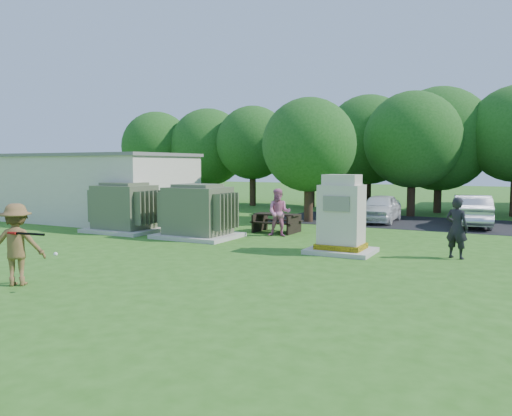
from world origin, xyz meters
The scene contains 15 objects.
ground centered at (0.00, 0.00, 0.00)m, with size 120.00×120.00×0.00m, color #2D6619.
service_building centered at (-11.00, 7.00, 1.60)m, with size 10.00×5.00×3.20m, color beige.
service_building_roof centered at (-11.00, 7.00, 3.27)m, with size 10.20×5.20×0.15m, color slate.
parking_strip centered at (7.00, 13.50, 0.01)m, with size 20.00×6.00×0.01m, color #232326.
transformer_left centered at (-6.50, 4.50, 0.97)m, with size 3.00×2.40×2.07m.
transformer_right centered at (-2.80, 4.50, 0.97)m, with size 3.00×2.40×2.07m.
generator_cabinet centered at (3.18, 3.79, 1.10)m, with size 2.06×1.68×2.51m.
picnic_table centered at (-0.74, 7.27, 0.49)m, with size 1.82×1.37×0.78m.
batter centered at (-2.21, -3.83, 0.96)m, with size 1.24×0.71×1.92m, color brown.
person_by_generator centered at (6.54, 4.49, 0.93)m, with size 0.68×0.44×1.85m, color black.
person_at_picnic centered at (-0.14, 6.21, 0.94)m, with size 0.92×0.71×1.89m, color #D06E99.
car_white centered at (2.17, 13.06, 0.68)m, with size 1.62×4.02×1.37m, color white.
car_silver_a centered at (6.30, 13.18, 0.72)m, with size 1.53×4.37×1.44m, color #BDBCC1.
batting_equipment centered at (-1.59, -3.95, 1.20)m, with size 1.50×0.24×0.46m.
tree_row centered at (1.75, 18.50, 4.15)m, with size 41.30×13.30×7.30m.
Camera 1 is at (8.08, -11.43, 2.82)m, focal length 35.00 mm.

